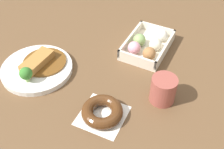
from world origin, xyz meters
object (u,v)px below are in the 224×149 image
object	(u,v)px
curry_plate	(37,67)
chocolate_ring_donut	(102,112)
donut_box	(148,45)
coffee_mug	(163,90)

from	to	relation	value
curry_plate	chocolate_ring_donut	xyz separation A→B (m)	(-0.07, -0.28, 0.00)
donut_box	coffee_mug	bearing A→B (deg)	-147.69
curry_plate	coffee_mug	world-z (taller)	coffee_mug
coffee_mug	chocolate_ring_donut	bearing A→B (deg)	136.44
curry_plate	coffee_mug	bearing A→B (deg)	-80.35
coffee_mug	curry_plate	bearing A→B (deg)	99.65
coffee_mug	donut_box	bearing A→B (deg)	32.31
chocolate_ring_donut	curry_plate	bearing A→B (deg)	76.78
chocolate_ring_donut	coffee_mug	bearing A→B (deg)	-43.56
donut_box	chocolate_ring_donut	size ratio (longest dim) A/B	1.56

